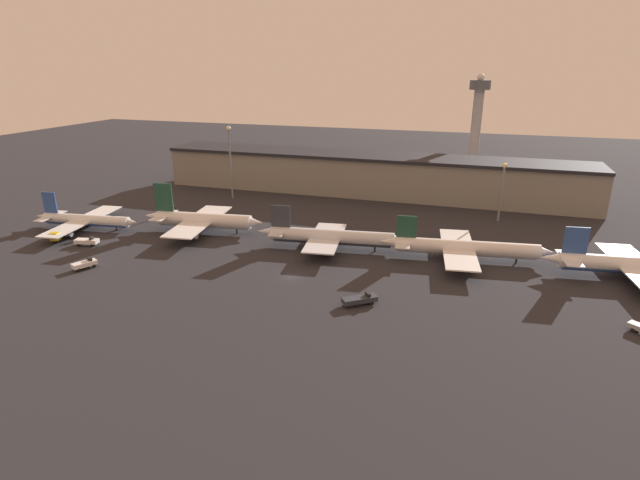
{
  "coord_description": "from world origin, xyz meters",
  "views": [
    {
      "loc": [
        42.11,
        -106.83,
        50.44
      ],
      "look_at": [
        3.63,
        12.48,
        6.0
      ],
      "focal_mm": 28.0,
      "sensor_mm": 36.0,
      "label": 1
    }
  ],
  "objects_px": {
    "airplane_0": "(85,220)",
    "service_vehicle_2": "(59,234)",
    "airplane_2": "(330,237)",
    "control_tower": "(477,119)",
    "service_vehicle_1": "(87,241)",
    "airplane_1": "(202,220)",
    "service_vehicle_5": "(85,264)",
    "service_vehicle_0": "(360,299)",
    "airplane_3": "(464,248)"
  },
  "relations": [
    {
      "from": "airplane_1",
      "to": "control_tower",
      "type": "bearing_deg",
      "value": 46.45
    },
    {
      "from": "airplane_1",
      "to": "service_vehicle_0",
      "type": "distance_m",
      "value": 68.64
    },
    {
      "from": "airplane_3",
      "to": "service_vehicle_0",
      "type": "distance_m",
      "value": 40.32
    },
    {
      "from": "service_vehicle_0",
      "to": "control_tower",
      "type": "relative_size",
      "value": 0.17
    },
    {
      "from": "service_vehicle_5",
      "to": "control_tower",
      "type": "height_order",
      "value": "control_tower"
    },
    {
      "from": "service_vehicle_1",
      "to": "service_vehicle_2",
      "type": "height_order",
      "value": "service_vehicle_2"
    },
    {
      "from": "airplane_3",
      "to": "service_vehicle_5",
      "type": "distance_m",
      "value": 100.37
    },
    {
      "from": "service_vehicle_2",
      "to": "service_vehicle_1",
      "type": "bearing_deg",
      "value": 69.42
    },
    {
      "from": "airplane_0",
      "to": "control_tower",
      "type": "bearing_deg",
      "value": 37.7
    },
    {
      "from": "airplane_0",
      "to": "airplane_2",
      "type": "height_order",
      "value": "airplane_2"
    },
    {
      "from": "service_vehicle_0",
      "to": "control_tower",
      "type": "distance_m",
      "value": 145.73
    },
    {
      "from": "airplane_3",
      "to": "airplane_2",
      "type": "bearing_deg",
      "value": 176.9
    },
    {
      "from": "airplane_1",
      "to": "service_vehicle_0",
      "type": "xyz_separation_m",
      "value": [
        59.41,
        -34.28,
        -2.6
      ]
    },
    {
      "from": "service_vehicle_5",
      "to": "airplane_0",
      "type": "bearing_deg",
      "value": 68.11
    },
    {
      "from": "airplane_2",
      "to": "service_vehicle_5",
      "type": "relative_size",
      "value": 6.73
    },
    {
      "from": "control_tower",
      "to": "service_vehicle_2",
      "type": "bearing_deg",
      "value": -131.95
    },
    {
      "from": "airplane_2",
      "to": "service_vehicle_0",
      "type": "relative_size",
      "value": 5.59
    },
    {
      "from": "airplane_0",
      "to": "airplane_2",
      "type": "relative_size",
      "value": 0.82
    },
    {
      "from": "service_vehicle_1",
      "to": "control_tower",
      "type": "distance_m",
      "value": 168.15
    },
    {
      "from": "service_vehicle_0",
      "to": "service_vehicle_5",
      "type": "relative_size",
      "value": 1.2
    },
    {
      "from": "airplane_3",
      "to": "service_vehicle_1",
      "type": "xyz_separation_m",
      "value": [
        -105.57,
        -22.12,
        -2.13
      ]
    },
    {
      "from": "airplane_0",
      "to": "control_tower",
      "type": "relative_size",
      "value": 0.77
    },
    {
      "from": "airplane_2",
      "to": "airplane_3",
      "type": "bearing_deg",
      "value": -3.1
    },
    {
      "from": "service_vehicle_1",
      "to": "airplane_1",
      "type": "bearing_deg",
      "value": 27.45
    },
    {
      "from": "airplane_2",
      "to": "airplane_3",
      "type": "relative_size",
      "value": 0.95
    },
    {
      "from": "airplane_3",
      "to": "service_vehicle_0",
      "type": "xyz_separation_m",
      "value": [
        -20.37,
        -34.73,
        -2.17
      ]
    },
    {
      "from": "airplane_2",
      "to": "control_tower",
      "type": "relative_size",
      "value": 0.94
    },
    {
      "from": "airplane_2",
      "to": "service_vehicle_5",
      "type": "height_order",
      "value": "airplane_2"
    },
    {
      "from": "service_vehicle_0",
      "to": "control_tower",
      "type": "xyz_separation_m",
      "value": [
        18.83,
        142.23,
        25.58
      ]
    },
    {
      "from": "service_vehicle_5",
      "to": "control_tower",
      "type": "relative_size",
      "value": 0.14
    },
    {
      "from": "airplane_0",
      "to": "service_vehicle_2",
      "type": "height_order",
      "value": "airplane_0"
    },
    {
      "from": "airplane_1",
      "to": "service_vehicle_5",
      "type": "xyz_separation_m",
      "value": [
        -13.65,
        -36.14,
        -2.6
      ]
    },
    {
      "from": "airplane_2",
      "to": "service_vehicle_0",
      "type": "distance_m",
      "value": 35.92
    },
    {
      "from": "service_vehicle_5",
      "to": "service_vehicle_1",
      "type": "bearing_deg",
      "value": 66.74
    },
    {
      "from": "control_tower",
      "to": "service_vehicle_1",
      "type": "bearing_deg",
      "value": -128.75
    },
    {
      "from": "airplane_1",
      "to": "service_vehicle_1",
      "type": "bearing_deg",
      "value": -147.58
    },
    {
      "from": "service_vehicle_1",
      "to": "service_vehicle_0",
      "type": "bearing_deg",
      "value": -21.0
    },
    {
      "from": "service_vehicle_2",
      "to": "control_tower",
      "type": "relative_size",
      "value": 0.15
    },
    {
      "from": "control_tower",
      "to": "service_vehicle_0",
      "type": "bearing_deg",
      "value": -97.54
    },
    {
      "from": "airplane_3",
      "to": "service_vehicle_1",
      "type": "distance_m",
      "value": 107.89
    },
    {
      "from": "airplane_0",
      "to": "service_vehicle_5",
      "type": "height_order",
      "value": "airplane_0"
    },
    {
      "from": "service_vehicle_1",
      "to": "service_vehicle_2",
      "type": "xyz_separation_m",
      "value": [
        -11.29,
        1.32,
        0.48
      ]
    },
    {
      "from": "airplane_3",
      "to": "service_vehicle_2",
      "type": "relative_size",
      "value": 6.64
    },
    {
      "from": "service_vehicle_1",
      "to": "service_vehicle_5",
      "type": "xyz_separation_m",
      "value": [
        12.14,
        -14.47,
        -0.03
      ]
    },
    {
      "from": "airplane_3",
      "to": "service_vehicle_1",
      "type": "bearing_deg",
      "value": -175.78
    },
    {
      "from": "airplane_1",
      "to": "airplane_2",
      "type": "height_order",
      "value": "airplane_1"
    },
    {
      "from": "airplane_1",
      "to": "service_vehicle_5",
      "type": "distance_m",
      "value": 38.72
    },
    {
      "from": "airplane_0",
      "to": "airplane_2",
      "type": "bearing_deg",
      "value": -2.93
    },
    {
      "from": "airplane_1",
      "to": "airplane_0",
      "type": "bearing_deg",
      "value": -174.04
    },
    {
      "from": "airplane_0",
      "to": "service_vehicle_1",
      "type": "bearing_deg",
      "value": -54.76
    }
  ]
}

